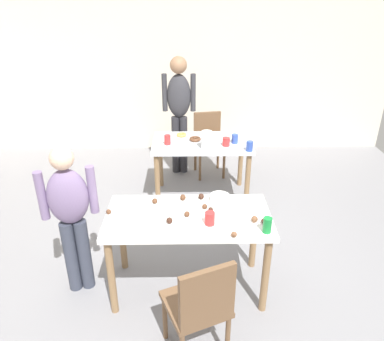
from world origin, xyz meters
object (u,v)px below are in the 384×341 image
Objects in this scene: dining_table_near at (188,226)px; chair_near_table at (200,305)px; person_girl_near at (70,211)px; person_adult_far at (179,105)px; pitcher_far at (207,140)px; chair_far_table at (209,140)px; dining_table_far at (202,150)px; soda_can at (267,225)px; mixing_bowl at (220,198)px.

chair_near_table reaches higher than dining_table_near.
person_girl_near is 2.50m from person_adult_far.
chair_near_table is at bearing -93.93° from pitcher_far.
dining_table_far is at bearing -99.96° from chair_far_table.
soda_can is (0.69, -2.60, -0.18)m from person_adult_far.
person_adult_far reaches higher than mixing_bowl.
person_adult_far reaches higher than chair_far_table.
person_adult_far is at bearing 111.20° from dining_table_far.
dining_table_near is at bearing -87.38° from person_adult_far.
dining_table_far is 1.36× the size of chair_near_table.
dining_table_far is 0.32m from pitcher_far.
soda_can is (0.51, 0.46, 0.31)m from chair_near_table.
pitcher_far is at bearing -79.23° from dining_table_far.
pitcher_far is at bearing 92.46° from mixing_bowl.
dining_table_near is at bearing -97.30° from chair_far_table.
person_girl_near is at bearing -109.70° from person_adult_far.
person_girl_near reaches higher than pitcher_far.
person_adult_far reaches higher than chair_near_table.
mixing_bowl is (1.22, 0.20, -0.01)m from person_girl_near.
pitcher_far is (0.04, -0.23, 0.21)m from dining_table_far.
dining_table_far is at bearing 55.19° from person_girl_near.
chair_far_table is (0.13, 0.71, -0.15)m from dining_table_far.
person_girl_near is at bearing -130.11° from pitcher_far.
chair_near_table is 0.53× the size of person_adult_far.
chair_far_table is 0.53× the size of person_adult_far.
person_adult_far is at bearing 70.30° from person_girl_near.
person_adult_far is at bearing 92.62° from dining_table_near.
pitcher_far is at bearing 86.07° from chair_near_table.
person_adult_far reaches higher than soda_can.
person_girl_near is (-1.12, -1.61, 0.15)m from dining_table_far.
dining_table_far is 5.61× the size of pitcher_far.
chair_far_table is 1.01m from pitcher_far.
person_adult_far is at bearing 108.81° from pitcher_far.
chair_near_table is (0.07, -0.70, -0.15)m from dining_table_near.
chair_near_table is at bearing -138.02° from soda_can.
mixing_bowl is at bearing -87.54° from pitcher_far.
soda_can is at bearing -75.07° from person_adult_far.
person_adult_far is (0.84, 2.34, 0.20)m from person_girl_near.
person_adult_far reaches higher than pitcher_far.
person_girl_near reaches higher than dining_table_far.
chair_far_table is at bearing 82.70° from dining_table_near.
pitcher_far reaches higher than chair_near_table.
chair_far_table is (0.30, 2.34, -0.15)m from dining_table_near.
mixing_bowl is at bearing 38.31° from dining_table_near.
mixing_bowl is 0.56m from soda_can.
pitcher_far is at bearing -94.93° from chair_far_table.
person_girl_near is 8.24× the size of mixing_bowl.
dining_table_near is 8.18× the size of mixing_bowl.
person_adult_far reaches higher than dining_table_near.
person_girl_near is at bearing -170.87° from mixing_bowl.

